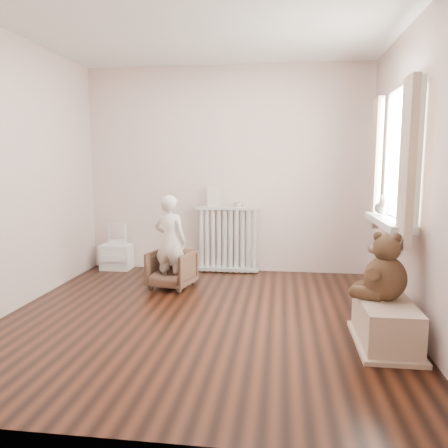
# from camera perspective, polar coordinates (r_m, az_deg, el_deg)

# --- Properties ---
(floor) EXTENTS (3.60, 3.60, 0.01)m
(floor) POSITION_cam_1_polar(r_m,az_deg,el_deg) (4.08, -2.99, -12.06)
(floor) COLOR black
(floor) RESTS_ON ground
(ceiling) EXTENTS (3.60, 3.60, 0.01)m
(ceiling) POSITION_cam_1_polar(r_m,az_deg,el_deg) (4.01, -3.29, 25.43)
(ceiling) COLOR white
(ceiling) RESTS_ON ground
(back_wall) EXTENTS (3.60, 0.02, 2.60)m
(back_wall) POSITION_cam_1_polar(r_m,az_deg,el_deg) (5.61, 0.30, 7.02)
(back_wall) COLOR beige
(back_wall) RESTS_ON ground
(front_wall) EXTENTS (3.60, 0.02, 2.60)m
(front_wall) POSITION_cam_1_polar(r_m,az_deg,el_deg) (2.09, -12.34, 5.07)
(front_wall) COLOR beige
(front_wall) RESTS_ON ground
(left_wall) EXTENTS (0.02, 3.60, 2.60)m
(left_wall) POSITION_cam_1_polar(r_m,az_deg,el_deg) (4.52, -26.29, 5.94)
(left_wall) COLOR beige
(left_wall) RESTS_ON ground
(right_wall) EXTENTS (0.02, 3.60, 2.60)m
(right_wall) POSITION_cam_1_polar(r_m,az_deg,el_deg) (3.92, 23.86, 5.89)
(right_wall) COLOR beige
(right_wall) RESTS_ON ground
(window) EXTENTS (0.03, 0.90, 1.10)m
(window) POSITION_cam_1_polar(r_m,az_deg,el_deg) (4.20, 22.30, 8.12)
(window) COLOR white
(window) RESTS_ON right_wall
(window_sill) EXTENTS (0.22, 1.10, 0.06)m
(window_sill) POSITION_cam_1_polar(r_m,az_deg,el_deg) (4.21, 20.70, 0.28)
(window_sill) COLOR silver
(window_sill) RESTS_ON right_wall
(curtain_left) EXTENTS (0.06, 0.26, 1.30)m
(curtain_left) POSITION_cam_1_polar(r_m,az_deg,el_deg) (3.62, 22.84, 7.25)
(curtain_left) COLOR beige
(curtain_left) RESTS_ON right_wall
(curtain_right) EXTENTS (0.06, 0.26, 1.30)m
(curtain_right) POSITION_cam_1_polar(r_m,az_deg,el_deg) (4.73, 19.21, 7.48)
(curtain_right) COLOR beige
(curtain_right) RESTS_ON right_wall
(radiator) EXTENTS (0.80, 0.15, 0.84)m
(radiator) POSITION_cam_1_polar(r_m,az_deg,el_deg) (5.58, 0.47, -2.39)
(radiator) COLOR silver
(radiator) RESTS_ON floor
(paper_doll) EXTENTS (0.16, 0.01, 0.26)m
(paper_doll) POSITION_cam_1_polar(r_m,az_deg,el_deg) (5.52, -1.36, 3.61)
(paper_doll) COLOR beige
(paper_doll) RESTS_ON radiator
(tin_a) EXTENTS (0.10, 0.10, 0.06)m
(tin_a) POSITION_cam_1_polar(r_m,az_deg,el_deg) (5.49, 1.89, 2.54)
(tin_a) COLOR #A59E8C
(tin_a) RESTS_ON radiator
(tin_b) EXTENTS (0.08, 0.08, 0.04)m
(tin_b) POSITION_cam_1_polar(r_m,az_deg,el_deg) (5.49, 2.47, 2.43)
(tin_b) COLOR #A59E8C
(tin_b) RESTS_ON radiator
(toy_vanity) EXTENTS (0.38, 0.27, 0.60)m
(toy_vanity) POSITION_cam_1_polar(r_m,az_deg,el_deg) (5.93, -13.88, -3.12)
(toy_vanity) COLOR silver
(toy_vanity) RESTS_ON floor
(armchair) EXTENTS (0.55, 0.56, 0.42)m
(armchair) POSITION_cam_1_polar(r_m,az_deg,el_deg) (4.97, -6.84, -5.85)
(armchair) COLOR brown
(armchair) RESTS_ON floor
(child) EXTENTS (0.42, 0.33, 1.03)m
(child) POSITION_cam_1_polar(r_m,az_deg,el_deg) (4.85, -7.05, -2.28)
(child) COLOR white
(child) RESTS_ON armchair
(toy_bench) EXTENTS (0.39, 0.74, 0.35)m
(toy_bench) POSITION_cam_1_polar(r_m,az_deg,el_deg) (3.66, 20.36, -11.65)
(toy_bench) COLOR beige
(toy_bench) RESTS_ON floor
(teddy_bear) EXTENTS (0.51, 0.46, 0.52)m
(teddy_bear) POSITION_cam_1_polar(r_m,az_deg,el_deg) (3.58, 20.43, -4.24)
(teddy_bear) COLOR #362315
(teddy_bear) RESTS_ON toy_bench
(plush_cat) EXTENTS (0.15, 0.24, 0.19)m
(plush_cat) POSITION_cam_1_polar(r_m,az_deg,el_deg) (4.40, 20.02, 2.34)
(plush_cat) COLOR slate
(plush_cat) RESTS_ON window_sill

